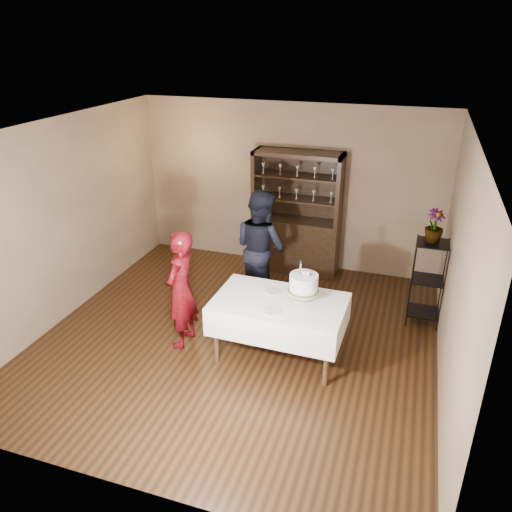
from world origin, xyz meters
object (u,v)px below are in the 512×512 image
object	(u,v)px
woman	(181,290)
cake_table	(279,314)
china_hutch	(296,232)
man	(261,248)
cake	(304,284)
plant_etagere	(428,279)
potted_plant	(434,226)

from	to	relation	value
woman	cake_table	bearing A→B (deg)	95.04
china_hutch	man	world-z (taller)	china_hutch
woman	man	distance (m)	1.48
woman	cake	world-z (taller)	woman
plant_etagere	potted_plant	bearing A→B (deg)	114.74
potted_plant	man	bearing A→B (deg)	-175.31
china_hutch	potted_plant	distance (m)	2.41
cake	potted_plant	size ratio (longest dim) A/B	1.20
cake_table	potted_plant	size ratio (longest dim) A/B	3.66
plant_etagere	man	world-z (taller)	man
woman	potted_plant	world-z (taller)	potted_plant
cake_table	potted_plant	distance (m)	2.33
man	cake	size ratio (longest dim) A/B	3.30
china_hutch	cake	xyz separation A→B (m)	(0.66, -2.33, 0.32)
cake_table	china_hutch	bearing A→B (deg)	99.43
china_hutch	man	bearing A→B (deg)	-100.69
china_hutch	woman	bearing A→B (deg)	-108.10
cake_table	woman	world-z (taller)	woman
cake_table	man	bearing A→B (deg)	116.85
plant_etagere	woman	size ratio (longest dim) A/B	0.78
china_hutch	cake_table	bearing A→B (deg)	-80.57
cake_table	cake	distance (m)	0.48
china_hutch	potted_plant	size ratio (longest dim) A/B	4.63
china_hutch	cake_table	size ratio (longest dim) A/B	1.26
cake	cake_table	bearing A→B (deg)	-156.69
potted_plant	plant_etagere	bearing A→B (deg)	-65.26
china_hutch	woman	world-z (taller)	china_hutch
plant_etagere	cake	world-z (taller)	cake
cake_table	cake	size ratio (longest dim) A/B	3.04
man	china_hutch	bearing A→B (deg)	-70.31
man	cake_table	bearing A→B (deg)	147.22
china_hutch	man	xyz separation A→B (m)	(-0.23, -1.20, 0.19)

